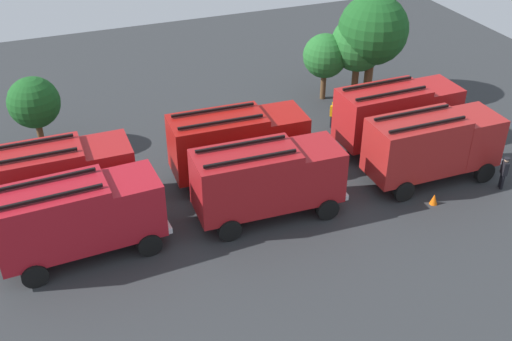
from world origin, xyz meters
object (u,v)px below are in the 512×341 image
fire_truck_3 (57,177)px  tree_0 (34,103)px  tree_2 (358,44)px  firefighter_0 (504,171)px  fire_truck_5 (397,113)px  fire_truck_1 (267,178)px  traffic_cone_0 (434,199)px  tree_3 (373,30)px  firefighter_1 (334,114)px  fire_truck_0 (78,215)px  fire_truck_4 (238,142)px  tree_1 (325,56)px  fire_truck_2 (433,144)px

fire_truck_3 → tree_0: tree_0 is taller
tree_2 → firefighter_0: bearing=-81.8°
fire_truck_5 → tree_0: size_ratio=1.64×
fire_truck_1 → tree_2: tree_2 is taller
fire_truck_5 → traffic_cone_0: bearing=-103.1°
tree_3 → firefighter_1: bearing=-143.5°
fire_truck_0 → traffic_cone_0: fire_truck_0 is taller
fire_truck_4 → tree_1: 11.09m
fire_truck_3 → tree_2: tree_2 is taller
fire_truck_0 → firefighter_1: size_ratio=4.40×
firefighter_0 → tree_1: tree_1 is taller
fire_truck_5 → firefighter_1: 4.14m
fire_truck_4 → firefighter_0: 13.71m
tree_2 → fire_truck_0: bearing=-152.1°
fire_truck_2 → tree_1: 10.97m
tree_1 → fire_truck_3: bearing=-157.8°
fire_truck_3 → firefighter_0: bearing=-15.5°
firefighter_0 → fire_truck_4: bearing=173.2°
fire_truck_4 → tree_0: tree_0 is taller
firefighter_1 → tree_3: 6.24m
firefighter_0 → tree_3: (-1.04, 12.05, 3.62)m
fire_truck_4 → firefighter_0: bearing=-23.8°
fire_truck_2 → tree_0: size_ratio=1.63×
fire_truck_1 → fire_truck_2: size_ratio=1.01×
fire_truck_5 → traffic_cone_0: fire_truck_5 is taller
tree_2 → traffic_cone_0: bearing=-100.5°
fire_truck_2 → tree_1: size_ratio=1.63×
fire_truck_0 → fire_truck_2: size_ratio=1.02×
fire_truck_3 → traffic_cone_0: fire_truck_3 is taller
fire_truck_2 → firefighter_1: (-2.00, 7.00, -1.22)m
fire_truck_1 → tree_0: tree_0 is taller
tree_3 → traffic_cone_0: size_ratio=12.09×
fire_truck_4 → fire_truck_5: size_ratio=1.00×
fire_truck_1 → firefighter_0: bearing=-8.2°
fire_truck_1 → fire_truck_3: 9.90m
fire_truck_1 → tree_1: size_ratio=1.65×
traffic_cone_0 → fire_truck_0: bearing=172.1°
fire_truck_0 → fire_truck_1: same height
fire_truck_5 → firefighter_0: bearing=-64.7°
tree_0 → tree_1: bearing=1.1°
fire_truck_1 → fire_truck_3: same height
fire_truck_2 → fire_truck_4: bearing=157.7°
fire_truck_5 → fire_truck_3: bearing=178.8°
tree_2 → traffic_cone_0: size_ratio=9.61×
fire_truck_2 → fire_truck_4: size_ratio=0.99×
fire_truck_5 → firefighter_0: fire_truck_5 is taller
fire_truck_1 → tree_1: 13.72m
tree_1 → tree_2: 2.22m
fire_truck_2 → fire_truck_4: same height
firefighter_0 → firefighter_1: (-5.08, 9.06, -0.09)m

